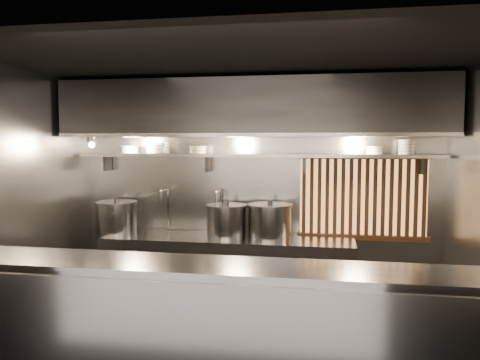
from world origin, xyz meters
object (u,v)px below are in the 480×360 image
(heat_lamp, at_px, (90,140))
(pendant_bulb, at_px, (245,149))
(stock_pot_left, at_px, (117,217))
(stock_pot_right, at_px, (270,221))
(stock_pot_mid, at_px, (227,220))

(heat_lamp, relative_size, pendant_bulb, 1.87)
(stock_pot_left, bearing_deg, stock_pot_right, -0.00)
(pendant_bulb, bearing_deg, stock_pot_right, -7.79)
(heat_lamp, height_order, pendant_bulb, heat_lamp)
(pendant_bulb, xyz_separation_m, stock_pot_right, (0.31, -0.04, -0.86))
(stock_pot_left, height_order, stock_pot_mid, stock_pot_left)
(heat_lamp, xyz_separation_m, stock_pot_mid, (1.58, 0.32, -0.97))
(stock_pot_left, bearing_deg, pendant_bulb, 1.48)
(stock_pot_left, xyz_separation_m, stock_pot_right, (1.93, -0.00, 0.01))
(heat_lamp, xyz_separation_m, stock_pot_left, (0.17, 0.31, -0.97))
(stock_pot_left, height_order, stock_pot_right, stock_pot_right)
(pendant_bulb, bearing_deg, heat_lamp, -169.00)
(heat_lamp, bearing_deg, stock_pot_right, 8.30)
(heat_lamp, bearing_deg, pendant_bulb, 11.00)
(stock_pot_left, relative_size, stock_pot_right, 1.00)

